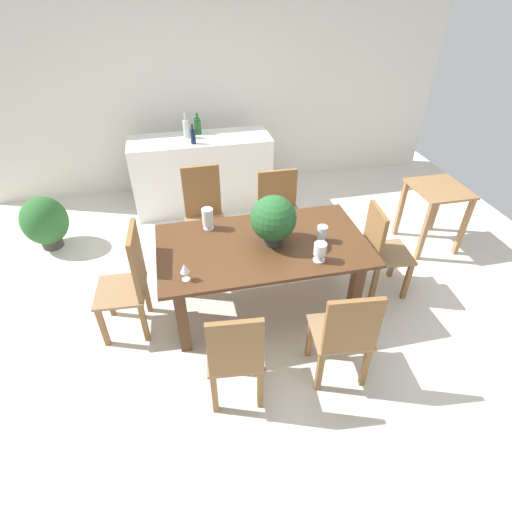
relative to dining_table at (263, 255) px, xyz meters
name	(u,v)px	position (x,y,z in m)	size (l,w,h in m)	color
ground_plane	(258,292)	(0.00, 0.20, -0.62)	(7.04, 7.04, 0.00)	silver
back_wall	(215,91)	(0.00, 2.80, 0.68)	(6.40, 0.10, 2.60)	silver
dining_table	(263,255)	(0.00, 0.00, 0.00)	(1.83, 1.02, 0.74)	#4C2D19
chair_near_left	(235,354)	(-0.42, -0.95, -0.10)	(0.45, 0.48, 0.94)	brown
chair_far_right	(279,208)	(0.41, 0.95, -0.11)	(0.48, 0.46, 0.91)	brown
chair_near_right	(345,334)	(0.40, -0.95, -0.09)	(0.47, 0.45, 0.95)	brown
chair_head_end	(130,279)	(-1.15, -0.01, -0.05)	(0.45, 0.47, 1.04)	brown
chair_far_left	(204,212)	(-0.41, 0.97, -0.06)	(0.44, 0.49, 1.04)	brown
chair_foot_end	(381,247)	(1.17, 0.01, -0.10)	(0.44, 0.46, 0.94)	brown
flower_centerpiece	(273,219)	(0.09, 0.00, 0.37)	(0.39, 0.40, 0.45)	#333338
crystal_vase_left	(320,250)	(0.40, -0.33, 0.23)	(0.10, 0.10, 0.17)	silver
crystal_vase_center_near	(322,232)	(0.51, -0.07, 0.22)	(0.09, 0.09, 0.15)	silver
crystal_vase_right	(208,218)	(-0.43, 0.35, 0.24)	(0.10, 0.10, 0.20)	silver
wine_glass	(185,269)	(-0.69, -0.34, 0.23)	(0.07, 0.07, 0.15)	silver
kitchen_counter	(202,173)	(-0.32, 2.10, -0.14)	(1.76, 0.59, 0.95)	white
wine_bottle_dark	(186,129)	(-0.46, 2.15, 0.44)	(0.07, 0.07, 0.29)	#B2BFB7
wine_bottle_tall	(193,136)	(-0.40, 1.93, 0.42)	(0.06, 0.06, 0.23)	#0F1E38
wine_bottle_green	(198,126)	(-0.31, 2.25, 0.43)	(0.08, 0.08, 0.26)	#194C1E
side_table	(436,202)	(2.13, 0.63, -0.06)	(0.56, 0.60, 0.74)	olive
potted_plant_floor	(45,222)	(-2.18, 1.52, -0.28)	(0.51, 0.51, 0.63)	#423D38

